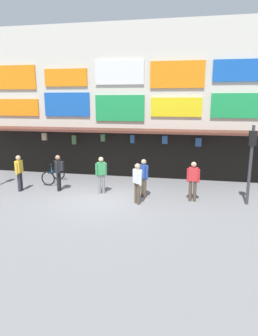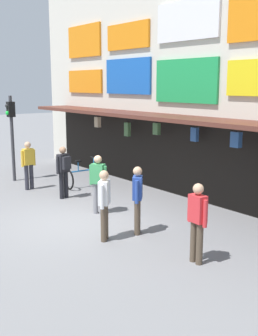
% 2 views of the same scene
% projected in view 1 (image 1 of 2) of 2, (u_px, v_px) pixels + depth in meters
% --- Properties ---
extents(ground_plane, '(80.00, 80.00, 0.00)m').
position_uv_depth(ground_plane, '(100.00, 199.00, 12.85)').
color(ground_plane, slate).
extents(shopfront, '(18.00, 2.60, 8.00)m').
position_uv_depth(shopfront, '(122.00, 103.00, 16.33)').
color(shopfront, beige).
rests_on(shopfront, ground).
extents(traffic_light_far, '(0.29, 0.33, 3.20)m').
position_uv_depth(traffic_light_far, '(251.00, 152.00, 11.72)').
color(traffic_light_far, '#38383D').
rests_on(traffic_light_far, ground).
extents(bicycle_parked, '(0.77, 1.19, 1.05)m').
position_uv_depth(bicycle_parked, '(53.00, 175.00, 15.26)').
color(bicycle_parked, black).
rests_on(bicycle_parked, ground).
extents(pedestrian_in_yellow, '(0.23, 0.53, 1.68)m').
position_uv_depth(pedestrian_in_yellow, '(19.00, 171.00, 13.75)').
color(pedestrian_in_yellow, '#2D2D38').
rests_on(pedestrian_in_yellow, ground).
extents(pedestrian_in_purple, '(0.53, 0.25, 1.68)m').
position_uv_depth(pedestrian_in_purple, '(193.00, 179.00, 12.35)').
color(pedestrian_in_purple, brown).
rests_on(pedestrian_in_purple, ground).
extents(pedestrian_in_red, '(0.39, 0.52, 1.68)m').
position_uv_depth(pedestrian_in_red, '(59.00, 170.00, 13.79)').
color(pedestrian_in_red, black).
rests_on(pedestrian_in_red, ground).
extents(pedestrian_in_blue, '(0.48, 0.47, 1.68)m').
position_uv_depth(pedestrian_in_blue, '(101.00, 172.00, 13.38)').
color(pedestrian_in_blue, gray).
rests_on(pedestrian_in_blue, ground).
extents(pedestrian_in_green, '(0.41, 0.42, 1.68)m').
position_uv_depth(pedestrian_in_green, '(137.00, 181.00, 12.04)').
color(pedestrian_in_green, brown).
rests_on(pedestrian_in_green, ground).
extents(pedestrian_in_black, '(0.41, 0.41, 1.68)m').
position_uv_depth(pedestrian_in_black, '(144.00, 176.00, 12.87)').
color(pedestrian_in_black, brown).
rests_on(pedestrian_in_black, ground).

